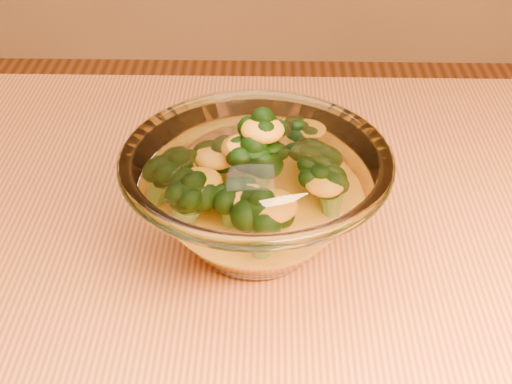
# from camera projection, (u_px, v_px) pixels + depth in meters

# --- Properties ---
(glass_bowl) EXTENTS (0.21, 0.21, 0.09)m
(glass_bowl) POSITION_uv_depth(u_px,v_px,m) (256.00, 197.00, 0.55)
(glass_bowl) COLOR white
(glass_bowl) RESTS_ON table
(cheese_sauce) EXTENTS (0.12, 0.12, 0.03)m
(cheese_sauce) POSITION_uv_depth(u_px,v_px,m) (256.00, 216.00, 0.56)
(cheese_sauce) COLOR #FF9F15
(cheese_sauce) RESTS_ON glass_bowl
(broccoli_heap) EXTENTS (0.14, 0.14, 0.08)m
(broccoli_heap) POSITION_uv_depth(u_px,v_px,m) (252.00, 176.00, 0.55)
(broccoli_heap) COLOR black
(broccoli_heap) RESTS_ON cheese_sauce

